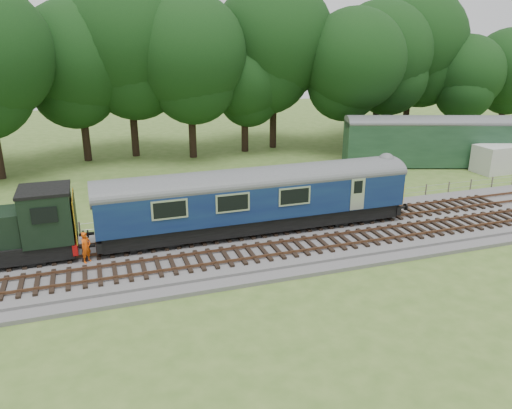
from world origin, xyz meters
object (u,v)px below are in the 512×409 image
object	(u,v)px
dmu_railcar	(256,195)
caravan	(502,158)
parked_coach	(442,139)
worker	(86,247)

from	to	relation	value
dmu_railcar	caravan	bearing A→B (deg)	15.99
dmu_railcar	parked_coach	xyz separation A→B (m)	(21.07, 10.50, -0.14)
dmu_railcar	worker	world-z (taller)	dmu_railcar
dmu_railcar	caravan	world-z (taller)	dmu_railcar
parked_coach	caravan	distance (m)	5.19
dmu_railcar	worker	size ratio (longest dim) A/B	11.07
worker	caravan	bearing A→B (deg)	-30.70
worker	caravan	xyz separation A→B (m)	(34.26, 8.34, 0.01)
dmu_railcar	parked_coach	distance (m)	23.54
parked_coach	caravan	world-z (taller)	parked_coach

